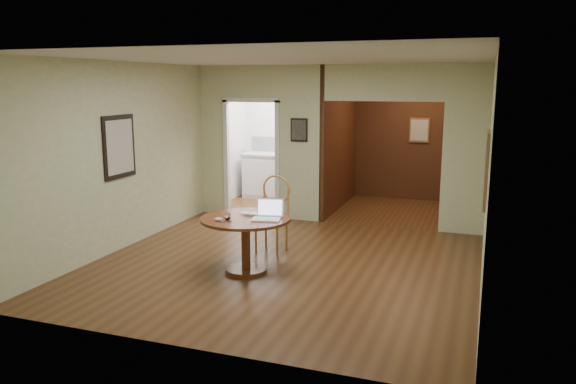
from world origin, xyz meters
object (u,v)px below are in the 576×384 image
(chair, at_px, (273,210))
(closed_laptop, at_px, (251,215))
(dining_table, at_px, (246,232))
(open_laptop, at_px, (268,214))

(chair, height_order, closed_laptop, chair)
(dining_table, xyz_separation_m, chair, (0.01, 0.97, 0.08))
(open_laptop, relative_size, closed_laptop, 1.15)
(chair, distance_m, closed_laptop, 0.87)
(dining_table, bearing_deg, open_laptop, 5.46)
(closed_laptop, bearing_deg, open_laptop, -11.05)
(dining_table, xyz_separation_m, closed_laptop, (0.02, 0.11, 0.20))
(chair, bearing_deg, dining_table, -86.82)
(chair, xyz_separation_m, open_laptop, (0.29, -0.94, 0.17))
(closed_laptop, bearing_deg, chair, 96.89)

